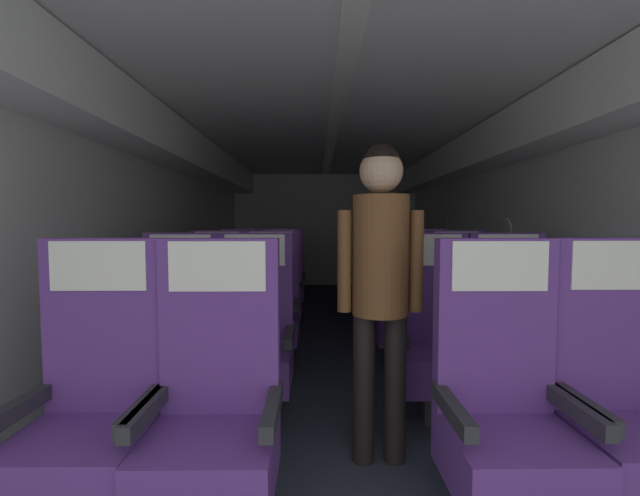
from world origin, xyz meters
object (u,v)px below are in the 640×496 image
Objects in this scene: seat_a_right_window at (506,414)px; seat_c_left_aisle at (271,309)px; seat_c_right_window at (402,309)px; seat_a_right_aisle at (627,410)px; seat_d_left_aisle at (280,291)px; seat_b_left_window at (178,342)px; seat_b_right_window at (433,341)px; seat_d_left_window at (237,291)px; seat_a_left_window at (92,413)px; seat_e_left_aisle at (286,279)px; seat_b_right_aisle at (511,341)px; seat_e_right_aisle at (408,279)px; seat_c_right_aisle at (458,309)px; seat_a_left_aisle at (214,415)px; flight_attendant at (380,268)px; seat_e_left_window at (251,279)px; seat_e_right_window at (372,279)px; seat_c_left_window at (216,310)px; seat_b_left_aisle at (254,341)px; seat_d_right_window at (384,291)px; seat_d_right_aisle at (426,290)px.

seat_a_right_window is 2.26m from seat_c_left_aisle.
seat_a_right_window and seat_c_right_window have the same top height.
seat_d_left_aisle is at bearing 119.40° from seat_a_right_aisle.
seat_b_right_window is at bearing 0.16° from seat_b_left_window.
seat_d_left_window is at bearing 116.17° from seat_c_left_aisle.
seat_e_left_aisle is at bearing 82.98° from seat_a_left_window.
seat_b_right_aisle is at bearing 24.59° from seat_a_left_window.
seat_d_left_aisle is at bearing 139.84° from seat_c_right_window.
seat_e_right_aisle is at bearing 76.03° from seat_c_right_window.
seat_b_right_window is 1.00× the size of seat_c_left_aisle.
seat_b_left_window and seat_c_right_aisle have the same top height.
seat_c_left_aisle is at bearing 75.94° from seat_a_left_window.
seat_c_right_window is 1.00× the size of seat_e_left_aisle.
seat_a_right_window and seat_e_left_aisle have the same top height.
seat_d_left_aisle is (-1.63, 0.98, 0.00)m from seat_c_right_aisle.
seat_a_left_aisle is 1.63m from seat_a_right_aisle.
flight_attendant reaches higher than seat_b_right_aisle.
seat_a_right_aisle is 1.15m from flight_attendant.
seat_c_left_aisle is 1.00× the size of seat_e_left_window.
seat_e_right_window is (0.01, 3.90, 0.00)m from seat_a_right_window.
seat_c_left_aisle is 1.62m from seat_c_right_aisle.
seat_b_left_window is 2.00m from seat_d_left_aisle.
seat_a_left_aisle is (0.48, -0.02, 0.00)m from seat_a_left_window.
seat_b_right_aisle is (-0.00, 0.96, 0.00)m from seat_a_right_aisle.
seat_d_left_aisle is (0.46, 0.98, 0.00)m from seat_c_left_window.
seat_a_right_aisle and seat_c_right_window have the same top height.
seat_b_left_window is 1.94m from seat_d_left_window.
seat_c_left_aisle is 2.25m from seat_e_right_window.
seat_e_left_window and seat_e_right_aisle have the same top height.
seat_b_left_window and seat_e_right_aisle have the same top height.
seat_c_right_aisle is (0.49, 1.95, 0.00)m from seat_a_right_window.
seat_b_left_aisle and seat_d_left_aisle have the same top height.
seat_a_right_window is 2.91m from seat_d_right_window.
seat_b_left_aisle and seat_b_right_aisle have the same top height.
seat_a_right_window is 1.00× the size of seat_d_right_window.
seat_e_left_window is (0.00, 3.87, 0.00)m from seat_a_left_window.
seat_b_left_window and seat_b_left_aisle have the same top height.
seat_a_left_aisle and seat_b_right_aisle have the same top height.
seat_e_right_aisle is at bearing 89.64° from seat_d_right_aisle.
seat_c_right_aisle is at bearing -50.01° from seat_e_left_aisle.
seat_a_left_window is 1.00× the size of seat_d_left_aisle.
seat_b_right_aisle and seat_c_right_aisle have the same top height.
seat_b_right_aisle is (2.10, 0.00, 0.00)m from seat_b_left_window.
seat_e_right_aisle is at bearing 61.51° from seat_a_left_window.
seat_b_left_window and seat_b_right_window have the same top height.
seat_a_right_aisle is at bearing -89.76° from seat_d_right_aisle.
seat_d_left_window is at bearing -115.95° from seat_e_left_aisle.
seat_e_right_aisle is at bearing 54.33° from seat_b_left_window.
seat_b_right_window is 3.32m from seat_e_left_window.
seat_c_left_window is at bearing -129.40° from seat_e_right_window.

